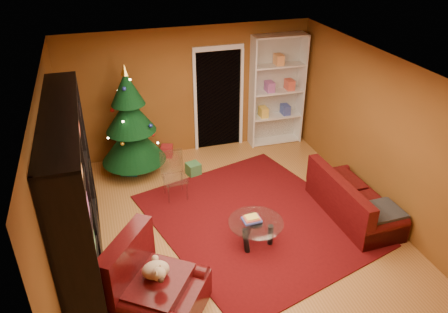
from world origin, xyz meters
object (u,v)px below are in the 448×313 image
object	(u,v)px
gift_box_red	(167,151)
acrylic_chair	(175,179)
rug	(255,219)
coffee_table	(255,233)
gift_box_teal	(130,166)
armchair	(159,287)
white_bookshelf	(277,91)
dog	(156,270)
media_unit	(74,193)
christmas_tree	(130,122)
sofa	(355,196)
gift_box_green	(193,169)

from	to	relation	value
gift_box_red	acrylic_chair	world-z (taller)	acrylic_chair
rug	coffee_table	world-z (taller)	coffee_table
gift_box_teal	armchair	world-z (taller)	armchair
white_bookshelf	armchair	size ratio (longest dim) A/B	2.18
rug	dog	bearing A→B (deg)	-143.18
white_bookshelf	acrylic_chair	bearing A→B (deg)	-147.15
armchair	coffee_table	xyz separation A→B (m)	(1.60, 0.88, -0.22)
dog	acrylic_chair	distance (m)	2.51
media_unit	acrylic_chair	world-z (taller)	media_unit
christmas_tree	gift_box_red	world-z (taller)	christmas_tree
dog	media_unit	bearing A→B (deg)	71.97
gift_box_red	acrylic_chair	distance (m)	1.60
white_bookshelf	sofa	distance (m)	3.03
dog	sofa	xyz separation A→B (m)	(3.44, 1.03, -0.26)
gift_box_red	coffee_table	world-z (taller)	coffee_table
gift_box_red	white_bookshelf	distance (m)	2.63
gift_box_teal	armchair	xyz separation A→B (m)	(-0.02, -3.58, 0.28)
rug	coffee_table	size ratio (longest dim) A/B	4.19
rug	christmas_tree	world-z (taller)	christmas_tree
gift_box_green	dog	world-z (taller)	dog
dog	sofa	size ratio (longest dim) A/B	0.22
rug	white_bookshelf	xyz separation A→B (m)	(1.42, 2.58, 1.17)
gift_box_green	armchair	bearing A→B (deg)	-110.63
christmas_tree	white_bookshelf	bearing A→B (deg)	7.70
rug	dog	size ratio (longest dim) A/B	8.68
white_bookshelf	coffee_table	world-z (taller)	white_bookshelf
gift_box_teal	gift_box_red	size ratio (longest dim) A/B	1.35
rug	white_bookshelf	bearing A→B (deg)	61.17
white_bookshelf	sofa	xyz separation A→B (m)	(0.19, -2.92, -0.79)
rug	gift_box_teal	size ratio (longest dim) A/B	11.03
gift_box_red	christmas_tree	bearing A→B (deg)	-147.99
gift_box_green	armchair	world-z (taller)	armchair
coffee_table	sofa	bearing A→B (deg)	6.91
acrylic_chair	gift_box_teal	bearing A→B (deg)	117.81
media_unit	armchair	size ratio (longest dim) A/B	2.77
gift_box_teal	gift_box_green	bearing A→B (deg)	-20.22
media_unit	white_bookshelf	xyz separation A→B (m)	(4.11, 2.76, -0.00)
gift_box_green	gift_box_red	distance (m)	0.95
dog	rug	bearing A→B (deg)	-17.08
gift_box_teal	gift_box_red	bearing A→B (deg)	29.53
christmas_tree	sofa	world-z (taller)	christmas_tree
gift_box_red	coffee_table	size ratio (longest dim) A/B	0.28
christmas_tree	sofa	size ratio (longest dim) A/B	1.22
white_bookshelf	armchair	xyz separation A→B (m)	(-3.24, -4.02, -0.74)
armchair	sofa	world-z (taller)	armchair
media_unit	christmas_tree	bearing A→B (deg)	66.47
white_bookshelf	sofa	bearing A→B (deg)	-84.93
christmas_tree	media_unit	bearing A→B (deg)	-113.09
christmas_tree	coffee_table	bearing A→B (deg)	-61.57
rug	acrylic_chair	world-z (taller)	acrylic_chair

